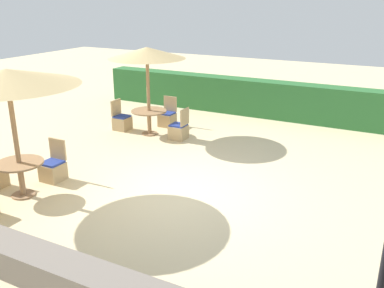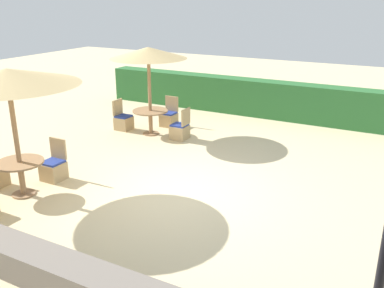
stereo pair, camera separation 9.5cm
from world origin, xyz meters
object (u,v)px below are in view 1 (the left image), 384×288
object	(u,v)px
patio_chair_front_left_north	(53,169)
round_table_front_left	(20,170)
patio_chair_back_left_east	(179,130)
round_table_back_left	(149,116)
parasol_back_left	(147,53)
parasol_front_left	(7,78)
patio_chair_back_left_west	(122,121)
patio_chair_back_left_north	(167,118)

from	to	relation	value
patio_chair_front_left_north	round_table_front_left	bearing A→B (deg)	90.76
patio_chair_front_left_north	patio_chair_back_left_east	xyz separation A→B (m)	(1.09, 3.86, 0.00)
round_table_back_left	patio_chair_front_left_north	bearing A→B (deg)	-91.10
patio_chair_front_left_north	parasol_back_left	size ratio (longest dim) A/B	0.36
patio_chair_front_left_north	round_table_back_left	bearing A→B (deg)	-91.10
parasol_front_left	parasol_back_left	xyz separation A→B (m)	(0.06, 4.76, -0.08)
patio_chair_front_left_north	parasol_back_left	distance (m)	4.42
patio_chair_back_left_east	patio_chair_back_left_west	xyz separation A→B (m)	(-2.03, -0.02, 0.00)
parasol_front_left	patio_chair_back_left_east	xyz separation A→B (m)	(1.08, 4.76, -2.22)
parasol_front_left	round_table_back_left	bearing A→B (deg)	89.25
patio_chair_front_left_north	parasol_front_left	bearing A→B (deg)	90.76
parasol_back_left	patio_chair_back_left_north	world-z (taller)	parasol_back_left
round_table_front_left	patio_chair_back_left_north	size ratio (longest dim) A/B	1.05
patio_chair_back_left_east	parasol_front_left	bearing A→B (deg)	167.21
parasol_back_left	patio_chair_back_left_west	xyz separation A→B (m)	(-1.01, -0.02, -2.15)
patio_chair_front_left_north	round_table_back_left	world-z (taller)	patio_chair_front_left_north
patio_chair_back_left_west	parasol_back_left	bearing A→B (deg)	90.93
parasol_front_left	patio_chair_front_left_north	bearing A→B (deg)	90.76
round_table_front_left	parasol_back_left	size ratio (longest dim) A/B	0.38
round_table_front_left	patio_chair_back_left_east	world-z (taller)	patio_chair_back_left_east
patio_chair_back_left_north	round_table_front_left	bearing A→B (deg)	88.90
patio_chair_back_left_west	round_table_front_left	bearing A→B (deg)	11.29
patio_chair_front_left_north	round_table_back_left	distance (m)	3.87
patio_chair_back_left_west	patio_chair_back_left_north	world-z (taller)	same
parasol_back_left	patio_chair_back_left_west	distance (m)	2.37
parasol_back_left	patio_chair_back_left_north	bearing A→B (deg)	87.22
parasol_front_left	patio_chair_back_left_west	size ratio (longest dim) A/B	2.99
patio_chair_back_left_east	patio_chair_front_left_north	bearing A→B (deg)	164.21
parasol_back_left	patio_chair_back_left_north	size ratio (longest dim) A/B	2.78
parasol_front_left	round_table_front_left	world-z (taller)	parasol_front_left
round_table_back_left	patio_chair_back_left_east	bearing A→B (deg)	0.06
patio_chair_front_left_north	patio_chair_back_left_north	size ratio (longest dim) A/B	1.00
round_table_back_left	round_table_front_left	bearing A→B (deg)	-90.75
patio_chair_back_left_east	round_table_back_left	bearing A→B (deg)	90.06
round_table_back_left	patio_chair_back_left_west	size ratio (longest dim) A/B	1.13
parasol_back_left	patio_chair_back_left_east	size ratio (longest dim) A/B	2.78
parasol_front_left	parasol_back_left	world-z (taller)	parasol_front_left
round_table_back_left	patio_chair_back_left_north	world-z (taller)	patio_chair_back_left_north
parasol_back_left	patio_chair_back_left_north	xyz separation A→B (m)	(0.05, 0.98, -2.15)
patio_chair_back_left_east	patio_chair_back_left_west	size ratio (longest dim) A/B	1.00
round_table_front_left	patio_chair_back_left_west	distance (m)	4.84
round_table_front_left	patio_chair_back_left_east	size ratio (longest dim) A/B	1.05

